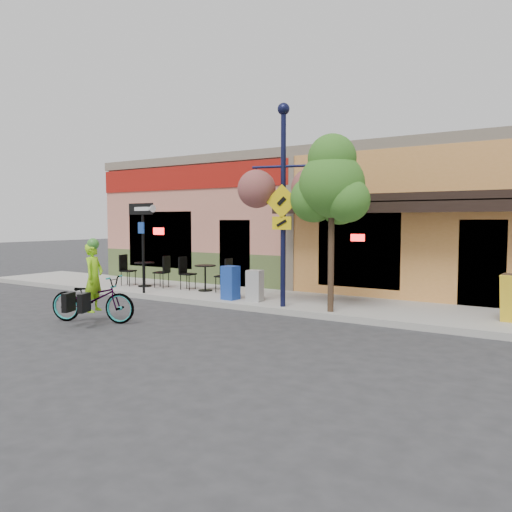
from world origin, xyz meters
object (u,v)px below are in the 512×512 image
Objects in this scene: bicycle at (93,299)px; one_way_sign at (143,248)px; cyclist_rider at (94,289)px; lamp_post at (283,206)px; building at (368,221)px; newspaper_box_blue at (230,283)px; newspaper_box_grey at (255,286)px; street_tree at (331,223)px.

bicycle is 0.76× the size of one_way_sign.
bicycle is 1.31× the size of cyclist_rider.
lamp_post is (2.94, 3.34, 1.87)m from cyclist_rider.
newspaper_box_blue is at bearing -102.92° from building.
newspaper_box_grey is 2.87m from street_tree.
newspaper_box_blue is (1.26, 3.54, 0.08)m from bicycle.
cyclist_rider is 1.68× the size of newspaper_box_blue.
cyclist_rider reaches higher than newspaper_box_blue.
bicycle is 3.75m from newspaper_box_blue.
street_tree is (1.29, -0.03, -0.41)m from lamp_post.
one_way_sign is at bearing 7.39° from cyclist_rider.
cyclist_rider is 1.86× the size of newspaper_box_grey.
building is 20.07× the size of newspaper_box_blue.
one_way_sign is 5.93m from street_tree.
bicycle is at bearing -105.30° from building.
one_way_sign is at bearing -167.48° from newspaper_box_blue.
street_tree is (1.54, -6.70, -0.02)m from building.
one_way_sign is 0.63× the size of street_tree.
building is 6.69m from lamp_post.
one_way_sign is at bearing 6.67° from bicycle.
newspaper_box_blue is at bearing 10.84° from one_way_sign.
newspaper_box_grey is (-1.02, 0.31, -2.07)m from lamp_post.
one_way_sign is at bearing -122.35° from building.
one_way_sign is 3.20× the size of newspaper_box_grey.
newspaper_box_grey is (-0.77, -6.37, -1.69)m from building.
newspaper_box_grey is (1.97, 3.64, 0.03)m from bicycle.
one_way_sign is (-1.65, 3.16, 0.70)m from cyclist_rider.
newspaper_box_grey is (0.71, 0.11, -0.04)m from newspaper_box_blue.
lamp_post is at bearing -1.58° from newspaper_box_blue.
street_tree reaches higher than cyclist_rider.
building is at bearing 82.09° from newspaper_box_blue.
building is 6.63m from newspaper_box_grey.
street_tree is at bearing 0.75° from newspaper_box_blue.
one_way_sign reaches higher than cyclist_rider.
cyclist_rider is at bearing -141.92° from street_tree.
lamp_post reaches higher than building.
street_tree is at bearing -72.42° from bicycle.
street_tree reaches higher than bicycle.
lamp_post reaches higher than cyclist_rider.
building is 6.93× the size of one_way_sign.
newspaper_box_blue is (1.21, 3.54, -0.16)m from cyclist_rider.
building is 11.94× the size of cyclist_rider.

